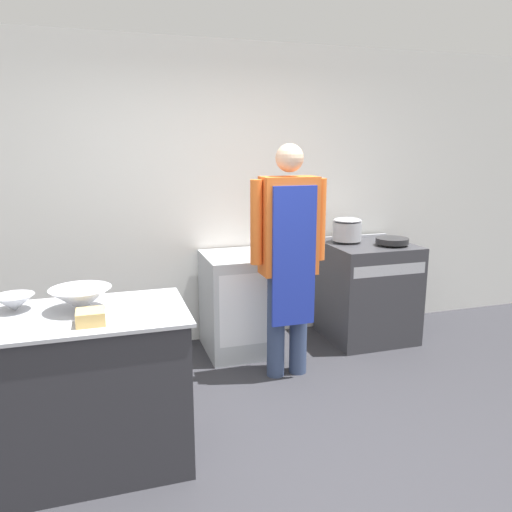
% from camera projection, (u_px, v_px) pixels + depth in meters
% --- Properties ---
extents(ground_plane, '(14.00, 14.00, 0.00)m').
position_uv_depth(ground_plane, '(298.00, 476.00, 2.78)').
color(ground_plane, '#2D2D33').
extents(wall_back, '(8.00, 0.05, 2.70)m').
position_uv_depth(wall_back, '(210.00, 197.00, 4.52)').
color(wall_back, white).
rests_on(wall_back, ground_plane).
extents(prep_counter, '(1.26, 0.70, 0.91)m').
position_uv_depth(prep_counter, '(76.00, 392.00, 2.79)').
color(prep_counter, '#2D2D33').
rests_on(prep_counter, ground_plane).
extents(stove, '(0.77, 0.72, 0.93)m').
position_uv_depth(stove, '(367.00, 291.00, 4.71)').
color(stove, '#38383D').
rests_on(stove, ground_plane).
extents(fridge_unit, '(0.60, 0.65, 0.88)m').
position_uv_depth(fridge_unit, '(239.00, 303.00, 4.41)').
color(fridge_unit, '#A8ADB2').
rests_on(fridge_unit, ground_plane).
extents(person_cook, '(0.60, 0.24, 1.82)m').
position_uv_depth(person_cook, '(289.00, 249.00, 3.81)').
color(person_cook, '#38476B').
rests_on(person_cook, ground_plane).
extents(mixing_bowl, '(0.34, 0.34, 0.13)m').
position_uv_depth(mixing_bowl, '(81.00, 299.00, 2.75)').
color(mixing_bowl, '#B2B5BC').
rests_on(mixing_bowl, prep_counter).
extents(small_bowl, '(0.22, 0.22, 0.09)m').
position_uv_depth(small_bowl, '(14.00, 303.00, 2.74)').
color(small_bowl, '#B2B5BC').
rests_on(small_bowl, prep_counter).
extents(plastic_tub, '(0.14, 0.14, 0.07)m').
position_uv_depth(plastic_tub, '(91.00, 317.00, 2.54)').
color(plastic_tub, '#D8B266').
rests_on(plastic_tub, prep_counter).
extents(stock_pot, '(0.27, 0.27, 0.22)m').
position_uv_depth(stock_pot, '(347.00, 229.00, 4.65)').
color(stock_pot, '#B2B5BC').
rests_on(stock_pot, stove).
extents(saute_pan, '(0.30, 0.30, 0.05)m').
position_uv_depth(saute_pan, '(392.00, 241.00, 4.53)').
color(saute_pan, '#262628').
rests_on(saute_pan, stove).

